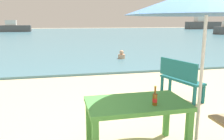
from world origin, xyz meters
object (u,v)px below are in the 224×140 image
beer_bottle_amber (155,98)px  patio_umbrella (208,1)px  boat_barge (14,28)px  picnic_table_green (136,109)px  boat_tanker (203,24)px  bench_teal_center (180,77)px  swimmer_person (122,55)px

beer_bottle_amber → patio_umbrella: (0.63, -0.05, 1.26)m
boat_barge → picnic_table_green: bearing=-77.8°
patio_umbrella → boat_tanker: (29.43, 43.83, -1.02)m
boat_barge → patio_umbrella: bearing=-76.7°
bench_teal_center → swimmer_person: 5.70m
beer_bottle_amber → boat_tanker: bearing=55.5°
patio_umbrella → swimmer_person: (1.04, 7.96, -1.88)m
patio_umbrella → boat_tanker: boat_tanker is taller
picnic_table_green → bench_teal_center: bearing=48.5°
boat_tanker → patio_umbrella: bearing=-123.9°
patio_umbrella → bench_teal_center: patio_umbrella is taller
picnic_table_green → swimmer_person: 7.96m
bench_teal_center → beer_bottle_amber: bearing=-126.0°
patio_umbrella → boat_barge: (-9.20, 38.89, -1.36)m
patio_umbrella → boat_barge: patio_umbrella is taller
beer_bottle_amber → swimmer_person: (1.67, 7.91, -0.61)m
swimmer_person → bench_teal_center: bearing=-90.7°
beer_bottle_amber → swimmer_person: 8.11m
beer_bottle_amber → swimmer_person: size_ratio=0.65×
boat_barge → swimmer_person: bearing=-71.7°
swimmer_person → boat_tanker: size_ratio=0.05×
picnic_table_green → patio_umbrella: 1.70m
picnic_table_green → swimmer_person: picnic_table_green is taller
boat_tanker → boat_barge: bearing=-172.7°
bench_teal_center → boat_barge: boat_barge is taller
picnic_table_green → boat_barge: size_ratio=0.27×
bench_teal_center → boat_tanker: bearing=55.6°
picnic_table_green → boat_barge: 39.55m
boat_barge → boat_tanker: size_ratio=0.67×
beer_bottle_amber → boat_barge: 39.77m
bench_teal_center → boat_tanker: boat_tanker is taller
picnic_table_green → boat_tanker: (30.26, 43.59, 0.45)m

